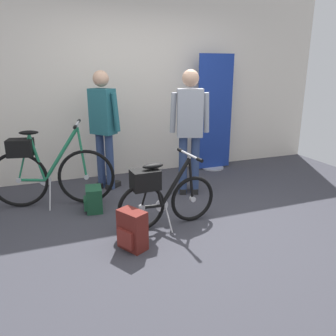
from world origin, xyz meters
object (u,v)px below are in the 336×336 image
object	(u,v)px
folding_bike_foreground	(161,194)
visitor_near_wall	(103,124)
visitor_browsing	(190,126)
handbag_on_floor	(94,199)
floor_banner_stand	(215,119)
backpack_on_floor	(132,230)
display_bike_left	(46,170)

from	to	relation	value
folding_bike_foreground	visitor_near_wall	xyz separation A→B (m)	(-0.31, 1.42, 0.53)
visitor_browsing	handbag_on_floor	world-z (taller)	visitor_browsing
floor_banner_stand	folding_bike_foreground	xyz separation A→B (m)	(-1.54, -1.73, -0.45)
visitor_near_wall	visitor_browsing	size ratio (longest dim) A/B	0.99
handbag_on_floor	backpack_on_floor	bearing A→B (deg)	-78.91
folding_bike_foreground	backpack_on_floor	bearing A→B (deg)	-141.28
backpack_on_floor	handbag_on_floor	world-z (taller)	backpack_on_floor
visitor_near_wall	backpack_on_floor	size ratio (longest dim) A/B	4.22
folding_bike_foreground	handbag_on_floor	world-z (taller)	folding_bike_foreground
visitor_near_wall	handbag_on_floor	world-z (taller)	visitor_near_wall
display_bike_left	visitor_near_wall	xyz separation A→B (m)	(0.78, 0.37, 0.45)
visitor_near_wall	visitor_browsing	distance (m)	1.16
folding_bike_foreground	display_bike_left	world-z (taller)	display_bike_left
floor_banner_stand	visitor_near_wall	size ratio (longest dim) A/B	1.15
visitor_near_wall	handbag_on_floor	bearing A→B (deg)	-111.70
display_bike_left	handbag_on_floor	bearing A→B (deg)	-37.02
display_bike_left	folding_bike_foreground	bearing A→B (deg)	-43.77
folding_bike_foreground	visitor_browsing	distance (m)	1.19
visitor_browsing	handbag_on_floor	distance (m)	1.51
visitor_near_wall	display_bike_left	bearing A→B (deg)	-154.32
display_bike_left	handbag_on_floor	xyz separation A→B (m)	(0.48, -0.37, -0.31)
visitor_near_wall	backpack_on_floor	bearing A→B (deg)	-93.21
folding_bike_foreground	visitor_near_wall	size ratio (longest dim) A/B	0.69
backpack_on_floor	visitor_browsing	bearing A→B (deg)	46.22
floor_banner_stand	handbag_on_floor	bearing A→B (deg)	-153.91
folding_bike_foreground	visitor_browsing	xyz separation A→B (m)	(0.68, 0.81, 0.54)
floor_banner_stand	visitor_near_wall	distance (m)	1.88
visitor_near_wall	handbag_on_floor	distance (m)	1.10
floor_banner_stand	folding_bike_foreground	distance (m)	2.36
folding_bike_foreground	handbag_on_floor	distance (m)	0.94
folding_bike_foreground	handbag_on_floor	bearing A→B (deg)	131.73
handbag_on_floor	folding_bike_foreground	bearing A→B (deg)	-48.27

